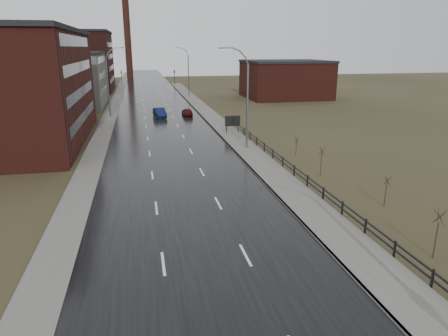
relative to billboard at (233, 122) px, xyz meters
name	(u,v)px	position (x,y,z in m)	size (l,w,h in m)	color
road	(159,117)	(-9.10, 15.41, -1.65)	(14.00, 300.00, 0.06)	black
sidewalk_right	(247,150)	(-0.50, -9.59, -1.59)	(3.20, 180.00, 0.18)	#595651
curb_right	(234,151)	(-2.02, -9.59, -1.59)	(0.16, 180.00, 0.18)	slate
sidewalk_left	(109,119)	(-17.30, 15.41, -1.62)	(2.40, 260.00, 0.12)	#595651
warehouse_mid	(61,79)	(-27.09, 33.41, 3.58)	(16.32, 20.40, 10.50)	slate
warehouse_far	(60,61)	(-32.09, 63.41, 6.08)	(26.52, 24.48, 15.50)	#331611
building_right	(285,79)	(21.20, 37.41, 2.58)	(18.36, 16.32, 8.50)	#471914
smokestack	(127,35)	(-15.10, 105.41, 13.82)	(2.70, 2.70, 30.70)	#331611
streetlight_right_mid	(245,98)	(-0.60, -8.59, 4.16)	(3.36, 0.28, 11.35)	slate
streetlight_left	(110,82)	(-16.80, 17.41, 4.16)	(3.36, 0.28, 11.35)	slate
streetlight_right_far	(187,71)	(-0.60, 45.41, 4.16)	(3.36, 0.28, 11.35)	slate
guardrail	(327,195)	(1.20, -26.28, -0.97)	(0.10, 53.05, 1.10)	black
shrub_c	(437,233)	(3.42, -34.96, -0.14)	(0.68, 0.72, 2.90)	#382D23
shrub_d	(386,191)	(5.13, -27.62, -0.43)	(0.56, 0.59, 2.35)	#382D23
shrub_e	(321,161)	(3.65, -19.86, -0.23)	(0.64, 0.68, 2.73)	#382D23
shrub_f	(296,146)	(4.18, -12.56, -0.60)	(0.49, 0.51, 2.04)	#382D23
billboard	(233,122)	(0.00, 0.00, 0.00)	(2.11, 0.17, 2.48)	black
traffic_light_left	(121,71)	(-17.10, 75.41, 2.92)	(0.58, 2.73, 5.30)	black
traffic_light_right	(174,70)	(-1.10, 75.41, 2.92)	(0.58, 2.73, 5.30)	black
car_near	(160,113)	(-8.97, 15.37, -0.90)	(1.65, 4.74, 1.56)	#0C173E
car_far	(187,112)	(-4.25, 16.08, -1.02)	(1.55, 3.86, 1.32)	#4B0E0C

